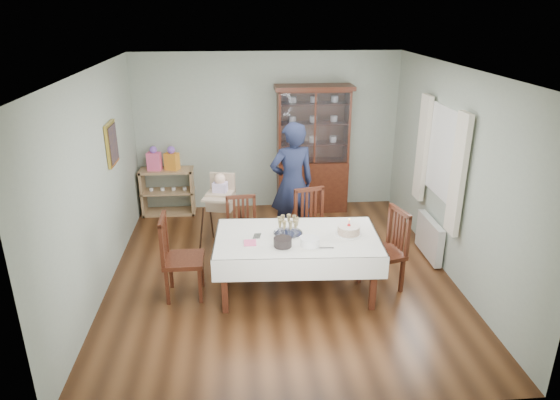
{
  "coord_description": "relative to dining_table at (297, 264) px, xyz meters",
  "views": [
    {
      "loc": [
        -0.52,
        -5.91,
        3.39
      ],
      "look_at": [
        0.01,
        0.2,
        0.99
      ],
      "focal_mm": 32.0,
      "sensor_mm": 36.0,
      "label": 1
    }
  ],
  "objects": [
    {
      "name": "chair_far_right",
      "position": [
        0.33,
        0.78,
        -0.08
      ],
      "size": [
        0.56,
        0.56,
        1.03
      ],
      "rotation": [
        0.0,
        0.0,
        0.24
      ],
      "color": "#4A2212",
      "rests_on": "floor"
    },
    {
      "name": "window",
      "position": [
        2.06,
        0.75,
        1.17
      ],
      "size": [
        0.04,
        1.02,
        1.22
      ],
      "primitive_type": "cube",
      "color": "white",
      "rests_on": "room_shell"
    },
    {
      "name": "dining_table",
      "position": [
        0.0,
        0.0,
        0.0
      ],
      "size": [
        2.05,
        1.25,
        0.76
      ],
      "rotation": [
        0.0,
        0.0,
        -0.05
      ],
      "color": "#4A2212",
      "rests_on": "floor"
    },
    {
      "name": "champagne_tray",
      "position": [
        -0.1,
        0.08,
        0.45
      ],
      "size": [
        0.36,
        0.36,
        0.22
      ],
      "color": "silver",
      "rests_on": "dining_table"
    },
    {
      "name": "chair_far_left",
      "position": [
        -0.66,
        0.77,
        -0.1
      ],
      "size": [
        0.47,
        0.47,
        0.96
      ],
      "rotation": [
        0.0,
        0.0,
        0.08
      ],
      "color": "#4A2212",
      "rests_on": "floor"
    },
    {
      "name": "gift_bag_orange",
      "position": [
        -1.8,
        2.71,
        0.6
      ],
      "size": [
        0.26,
        0.23,
        0.41
      ],
      "color": "orange",
      "rests_on": "sideboard"
    },
    {
      "name": "birthday_cake",
      "position": [
        0.64,
        -0.0,
        0.43
      ],
      "size": [
        0.32,
        0.32,
        0.22
      ],
      "color": "white",
      "rests_on": "dining_table"
    },
    {
      "name": "curtain_right",
      "position": [
        2.0,
        1.37,
        1.07
      ],
      "size": [
        0.07,
        0.3,
        1.55
      ],
      "primitive_type": "cube",
      "color": "silver",
      "rests_on": "room_shell"
    },
    {
      "name": "sideboard",
      "position": [
        -1.91,
        2.73,
        0.02
      ],
      "size": [
        0.9,
        0.38,
        0.8
      ],
      "color": "tan",
      "rests_on": "floor"
    },
    {
      "name": "chair_end_left",
      "position": [
        -1.41,
        0.02,
        -0.07
      ],
      "size": [
        0.48,
        0.48,
        1.06
      ],
      "rotation": [
        0.0,
        0.0,
        1.58
      ],
      "color": "#4A2212",
      "rests_on": "floor"
    },
    {
      "name": "room_shell",
      "position": [
        -0.16,
        0.98,
        1.32
      ],
      "size": [
        5.0,
        5.0,
        5.0
      ],
      "color": "#9EAA99",
      "rests_on": "floor"
    },
    {
      "name": "floor",
      "position": [
        -0.16,
        0.45,
        -0.38
      ],
      "size": [
        5.0,
        5.0,
        0.0
      ],
      "primitive_type": "plane",
      "color": "#593319",
      "rests_on": "ground"
    },
    {
      "name": "plate_stack_dark",
      "position": [
        -0.2,
        -0.24,
        0.43
      ],
      "size": [
        0.22,
        0.22,
        0.1
      ],
      "primitive_type": "cylinder",
      "rotation": [
        0.0,
        0.0,
        0.03
      ],
      "color": "black",
      "rests_on": "dining_table"
    },
    {
      "name": "woman",
      "position": [
        0.09,
        1.45,
        0.55
      ],
      "size": [
        0.76,
        0.59,
        1.86
      ],
      "primitive_type": "imported",
      "rotation": [
        0.0,
        0.0,
        3.37
      ],
      "color": "black",
      "rests_on": "floor"
    },
    {
      "name": "chair_end_right",
      "position": [
        1.1,
        -0.0,
        -0.07
      ],
      "size": [
        0.58,
        0.58,
        1.05
      ],
      "rotation": [
        0.0,
        0.0,
        -1.3
      ],
      "color": "#4A2212",
      "rests_on": "floor"
    },
    {
      "name": "radiator",
      "position": [
        2.0,
        0.75,
        -0.08
      ],
      "size": [
        0.1,
        0.8,
        0.55
      ],
      "primitive_type": "cube",
      "color": "white",
      "rests_on": "floor"
    },
    {
      "name": "cutlery",
      "position": [
        -0.52,
        0.04,
        0.38
      ],
      "size": [
        0.13,
        0.17,
        0.01
      ],
      "primitive_type": null,
      "rotation": [
        0.0,
        0.0,
        -0.2
      ],
      "color": "silver",
      "rests_on": "dining_table"
    },
    {
      "name": "curtain_left",
      "position": [
        2.0,
        0.13,
        1.07
      ],
      "size": [
        0.07,
        0.3,
        1.55
      ],
      "primitive_type": "cube",
      "color": "silver",
      "rests_on": "room_shell"
    },
    {
      "name": "gift_bag_pink",
      "position": [
        -2.09,
        2.71,
        0.6
      ],
      "size": [
        0.24,
        0.17,
        0.41
      ],
      "color": "#FC5D8E",
      "rests_on": "sideboard"
    },
    {
      "name": "plate_stack_white",
      "position": [
        0.12,
        -0.26,
        0.42
      ],
      "size": [
        0.27,
        0.27,
        0.1
      ],
      "primitive_type": "cylinder",
      "rotation": [
        0.0,
        0.0,
        0.26
      ],
      "color": "white",
      "rests_on": "dining_table"
    },
    {
      "name": "cake_knife",
      "position": [
        0.23,
        -0.34,
        0.38
      ],
      "size": [
        0.31,
        0.06,
        0.01
      ],
      "primitive_type": "cube",
      "rotation": [
        0.0,
        0.0,
        -0.1
      ],
      "color": "silver",
      "rests_on": "dining_table"
    },
    {
      "name": "china_cabinet",
      "position": [
        0.59,
        2.7,
        0.74
      ],
      "size": [
        1.3,
        0.48,
        2.18
      ],
      "color": "#4A2212",
      "rests_on": "floor"
    },
    {
      "name": "high_chair",
      "position": [
        -0.96,
        1.41,
        0.06
      ],
      "size": [
        0.61,
        0.61,
        1.13
      ],
      "rotation": [
        0.0,
        0.0,
        -0.25
      ],
      "color": "black",
      "rests_on": "floor"
    },
    {
      "name": "picture_frame",
      "position": [
        -2.38,
        1.25,
        1.27
      ],
      "size": [
        0.04,
        0.48,
        0.58
      ],
      "primitive_type": "cube",
      "color": "gold",
      "rests_on": "room_shell"
    },
    {
      "name": "napkin_stack",
      "position": [
        -0.58,
        -0.14,
        0.39
      ],
      "size": [
        0.15,
        0.15,
        0.02
      ],
      "primitive_type": "cube",
      "rotation": [
        0.0,
        0.0,
        0.01
      ],
      "color": "#FC5D8E",
      "rests_on": "dining_table"
    }
  ]
}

